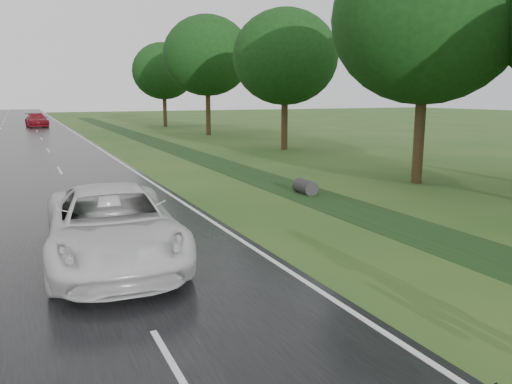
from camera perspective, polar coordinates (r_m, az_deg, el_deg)
The scene contains 8 objects.
edge_stripe_east at distance 51.37m, azimuth -19.93°, elevation 6.33°, with size 0.12×180.00×0.01m, color silver.
drainage_ditch at distance 26.78m, azimuth -3.98°, elevation 3.19°, with size 2.20×120.00×0.56m.
tree_east_b at distance 22.24m, azimuth 18.89°, elevation 18.22°, with size 7.60×7.60×10.11m.
tree_east_c at distance 34.26m, azimuth 3.35°, elevation 15.13°, with size 7.00×7.00×9.29m.
tree_east_d at distance 46.94m, azimuth -5.60°, elevation 15.23°, with size 8.00×8.00×10.76m.
tree_east_f at distance 60.14m, azimuth -10.52°, elevation 13.43°, with size 7.20×7.20×9.62m.
white_pickup at distance 11.49m, azimuth -16.10°, elevation -3.65°, with size 2.72×5.90×1.64m, color silver.
far_car_red at distance 63.69m, azimuth -23.78°, elevation 7.55°, with size 2.19×5.38×1.56m, color maroon.
Camera 1 is at (1.85, -6.01, 3.69)m, focal length 35.00 mm.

